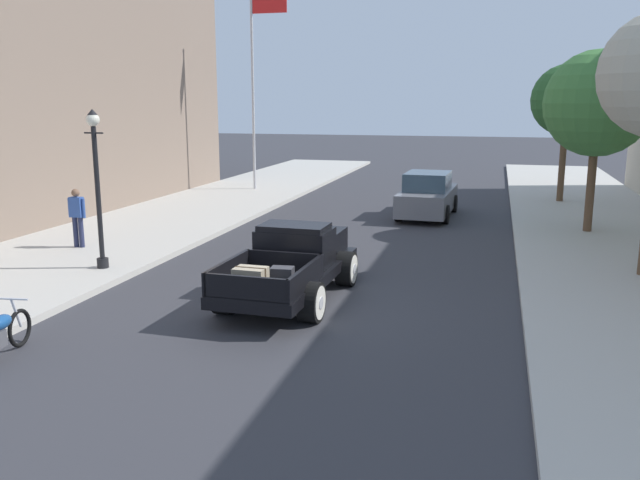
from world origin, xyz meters
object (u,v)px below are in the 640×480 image
(hotrod_truck_black, at_px, (294,262))
(street_tree_second, at_px, (598,104))
(flagpole, at_px, (257,65))
(street_tree_third, at_px, (567,100))
(pedestrian_sidewalk_left, at_px, (77,214))
(car_background_grey, at_px, (428,196))
(street_lamp_near, at_px, (97,177))

(hotrod_truck_black, xyz_separation_m, street_tree_second, (7.04, 8.69, 3.35))
(hotrod_truck_black, bearing_deg, flagpole, 112.66)
(street_tree_second, relative_size, street_tree_third, 1.02)
(pedestrian_sidewalk_left, distance_m, street_tree_second, 15.73)
(car_background_grey, distance_m, street_lamp_near, 12.52)
(flagpole, distance_m, street_tree_second, 15.35)
(hotrod_truck_black, relative_size, pedestrian_sidewalk_left, 3.02)
(flagpole, distance_m, street_tree_third, 13.39)
(street_tree_second, bearing_deg, street_lamp_near, -146.25)
(street_lamp_near, bearing_deg, pedestrian_sidewalk_left, 136.18)
(car_background_grey, bearing_deg, hotrod_truck_black, -99.22)
(hotrod_truck_black, bearing_deg, pedestrian_sidewalk_left, 160.77)
(street_lamp_near, bearing_deg, flagpole, 95.41)
(flagpole, relative_size, street_tree_third, 1.67)
(hotrod_truck_black, distance_m, pedestrian_sidewalk_left, 7.52)
(street_tree_second, bearing_deg, pedestrian_sidewalk_left, -156.28)
(hotrod_truck_black, relative_size, flagpole, 0.54)
(street_tree_second, bearing_deg, street_tree_third, 92.53)
(car_background_grey, distance_m, street_tree_second, 6.62)
(flagpole, xyz_separation_m, street_tree_third, (13.29, -0.42, -1.56))
(hotrod_truck_black, xyz_separation_m, street_tree_third, (6.75, 15.24, 3.46))
(car_background_grey, relative_size, flagpole, 0.48)
(flagpole, bearing_deg, street_tree_third, -1.79)
(street_lamp_near, distance_m, street_tree_third, 18.95)
(hotrod_truck_black, xyz_separation_m, pedestrian_sidewalk_left, (-7.10, 2.47, 0.33))
(street_lamp_near, bearing_deg, car_background_grey, 56.36)
(street_tree_third, bearing_deg, hotrod_truck_black, -113.89)
(street_lamp_near, xyz_separation_m, street_tree_third, (11.86, 14.67, 1.83))
(pedestrian_sidewalk_left, bearing_deg, street_tree_third, 42.68)
(pedestrian_sidewalk_left, distance_m, street_tree_third, 19.09)
(street_lamp_near, relative_size, street_tree_second, 0.69)
(street_tree_second, xyz_separation_m, street_tree_third, (-0.29, 6.56, 0.11))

